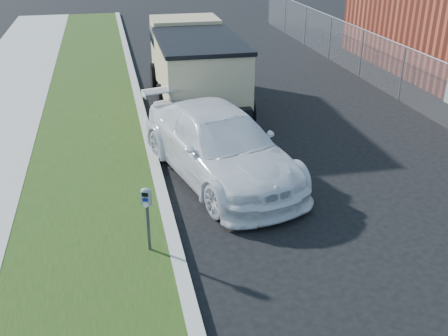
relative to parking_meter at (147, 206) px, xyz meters
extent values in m
plane|color=black|center=(3.06, 0.26, -1.03)|extent=(120.00, 120.00, 0.00)
cube|color=gray|center=(0.46, 2.26, -0.95)|extent=(0.25, 50.00, 0.15)
cube|color=#1B390F|center=(-1.14, 2.26, -0.96)|extent=(3.00, 50.00, 0.13)
plane|color=slate|center=(9.06, 7.26, -0.13)|extent=(0.00, 30.00, 30.00)
cylinder|color=gray|center=(9.06, 7.26, 0.77)|extent=(0.04, 30.00, 0.04)
cylinder|color=gray|center=(9.06, 7.26, -0.13)|extent=(0.06, 0.06, 1.80)
cylinder|color=gray|center=(9.06, 10.26, -0.13)|extent=(0.06, 0.06, 1.80)
cylinder|color=gray|center=(9.06, 13.26, -0.13)|extent=(0.06, 0.06, 1.80)
cylinder|color=gray|center=(9.06, 16.26, -0.13)|extent=(0.06, 0.06, 1.80)
cylinder|color=gray|center=(9.06, 19.26, -0.13)|extent=(0.06, 0.06, 1.80)
cylinder|color=gray|center=(9.06, 22.26, -0.13)|extent=(0.06, 0.06, 1.80)
cylinder|color=#3F4247|center=(0.00, 0.00, -0.45)|extent=(0.08, 0.08, 0.91)
cube|color=gray|center=(0.00, 0.00, 0.16)|extent=(0.19, 0.16, 0.27)
ellipsoid|color=gray|center=(0.00, 0.00, 0.29)|extent=(0.20, 0.17, 0.10)
cube|color=black|center=(-0.02, -0.05, 0.25)|extent=(0.11, 0.05, 0.07)
cube|color=navy|center=(-0.02, -0.05, 0.15)|extent=(0.10, 0.04, 0.06)
cylinder|color=silver|center=(-0.02, -0.05, 0.05)|extent=(0.10, 0.04, 0.10)
cube|color=#3F4247|center=(-0.02, -0.05, 0.18)|extent=(0.04, 0.02, 0.05)
imported|color=white|center=(1.93, 3.01, -0.24)|extent=(3.50, 5.81, 1.58)
cube|color=black|center=(2.27, 8.06, -0.32)|extent=(2.22, 6.24, 0.34)
cube|color=tan|center=(2.30, 10.29, 0.48)|extent=(2.31, 1.78, 1.94)
cube|color=black|center=(2.30, 10.29, 0.87)|extent=(2.34, 1.80, 0.58)
cube|color=tan|center=(2.26, 7.28, 0.48)|extent=(2.39, 4.11, 1.55)
cube|color=black|center=(2.26, 7.28, 1.29)|extent=(2.48, 4.21, 0.12)
cube|color=black|center=(2.31, 11.21, -0.39)|extent=(2.33, 0.18, 0.29)
cylinder|color=black|center=(1.18, 10.21, -0.54)|extent=(0.32, 0.98, 0.97)
cylinder|color=black|center=(3.41, 10.18, -0.54)|extent=(0.32, 0.98, 0.97)
cylinder|color=black|center=(1.14, 7.59, -0.54)|extent=(0.32, 0.98, 0.97)
cylinder|color=black|center=(3.38, 7.56, -0.54)|extent=(0.32, 0.98, 0.97)
cylinder|color=black|center=(1.12, 5.84, -0.54)|extent=(0.32, 0.98, 0.97)
cylinder|color=black|center=(3.35, 5.81, -0.54)|extent=(0.32, 0.98, 0.97)
camera|label=1|loc=(-0.43, -8.02, 4.48)|focal=42.00mm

